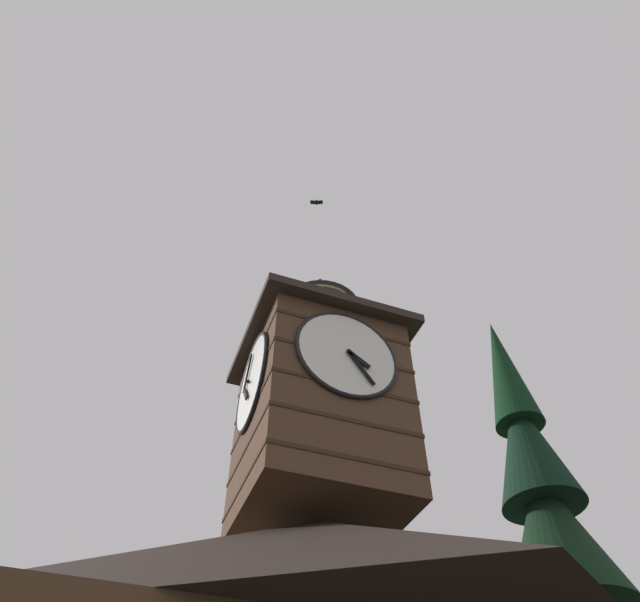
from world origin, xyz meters
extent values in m
cube|color=#4C3323|center=(0.54, -1.04, 10.33)|extent=(3.54, 3.54, 4.87)
cube|color=#352318|center=(0.54, -1.04, 8.48)|extent=(3.58, 3.58, 0.10)
cube|color=#352318|center=(0.54, -1.04, 9.39)|extent=(3.58, 3.58, 0.10)
cube|color=#352318|center=(0.54, -1.04, 10.31)|extent=(3.58, 3.58, 0.10)
cube|color=#352318|center=(0.54, -1.04, 11.22)|extent=(3.58, 3.58, 0.10)
cube|color=#352318|center=(0.54, -1.04, 12.13)|extent=(3.58, 3.58, 0.10)
cylinder|color=white|center=(0.54, 0.76, 11.25)|extent=(2.50, 0.10, 2.50)
torus|color=black|center=(0.54, 0.78, 11.25)|extent=(2.60, 0.10, 2.60)
cube|color=black|center=(0.29, 0.86, 11.07)|extent=(0.58, 0.04, 0.45)
cube|color=black|center=(0.24, 0.86, 10.83)|extent=(0.66, 0.04, 0.88)
sphere|color=black|center=(0.54, 0.87, 11.25)|extent=(0.10, 0.10, 0.10)
cylinder|color=white|center=(2.34, -1.04, 11.25)|extent=(0.10, 2.50, 2.50)
torus|color=black|center=(2.37, -1.04, 11.25)|extent=(0.10, 2.60, 2.60)
cube|color=black|center=(2.44, -1.22, 11.00)|extent=(0.04, 0.46, 0.57)
cube|color=black|center=(2.44, -1.28, 11.70)|extent=(0.04, 0.55, 0.94)
sphere|color=black|center=(2.45, -1.04, 11.25)|extent=(0.10, 0.10, 0.10)
cube|color=#2D231E|center=(0.54, -1.04, 12.89)|extent=(4.24, 4.24, 0.25)
cylinder|color=beige|center=(0.54, -1.04, 13.76)|extent=(2.05, 2.05, 1.49)
cylinder|color=#2D2319|center=(0.54, -1.04, 13.20)|extent=(2.11, 2.11, 0.10)
cylinder|color=#2D2319|center=(0.54, -1.04, 13.57)|extent=(2.11, 2.11, 0.10)
cylinder|color=#2D2319|center=(0.54, -1.04, 13.94)|extent=(2.11, 2.11, 0.10)
cylinder|color=#2D2319|center=(0.54, -1.04, 14.32)|extent=(2.11, 2.11, 0.10)
cone|color=#424C5B|center=(0.54, -1.04, 15.10)|extent=(2.35, 2.35, 1.19)
sphere|color=#2D3847|center=(0.54, -1.04, 15.79)|extent=(0.16, 0.16, 0.16)
cone|color=black|center=(-0.50, -8.74, 10.33)|extent=(2.04, 2.04, 2.12)
cone|color=black|center=(-7.91, -3.53, 10.19)|extent=(3.59, 3.59, 4.34)
cone|color=black|center=(-7.91, -3.53, 13.29)|extent=(2.66, 2.66, 4.46)
cone|color=black|center=(-7.91, -3.53, 16.64)|extent=(1.74, 1.74, 5.07)
ellipsoid|color=black|center=(0.38, -1.90, 21.51)|extent=(0.19, 0.25, 0.12)
cube|color=black|center=(0.27, -1.86, 21.51)|extent=(0.28, 0.23, 0.07)
cube|color=black|center=(0.49, -1.94, 21.51)|extent=(0.28, 0.23, 0.07)
ellipsoid|color=black|center=(1.12, -2.50, 16.10)|extent=(0.17, 0.22, 0.11)
cube|color=black|center=(1.27, -2.56, 16.10)|extent=(0.35, 0.24, 0.12)
cube|color=black|center=(0.97, -2.44, 16.10)|extent=(0.35, 0.24, 0.12)
camera|label=1|loc=(4.72, 10.24, 1.98)|focal=32.99mm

